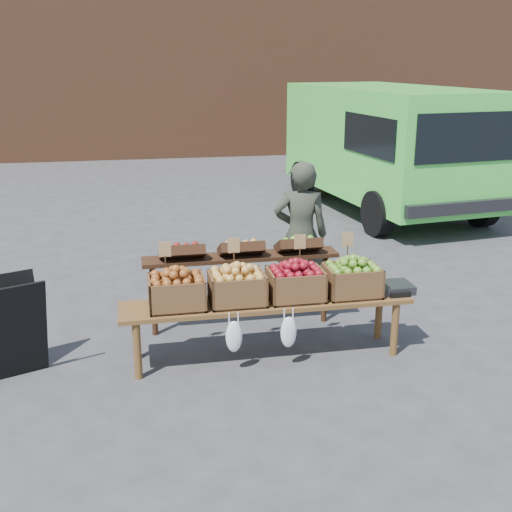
{
  "coord_description": "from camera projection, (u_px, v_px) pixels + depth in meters",
  "views": [
    {
      "loc": [
        -1.16,
        -5.14,
        2.73
      ],
      "look_at": [
        0.01,
        0.78,
        0.85
      ],
      "focal_mm": 45.0,
      "sensor_mm": 36.0,
      "label": 1
    }
  ],
  "objects": [
    {
      "name": "back_table",
      "position": [
        241.0,
        281.0,
        6.6
      ],
      "size": [
        2.1,
        0.44,
        1.04
      ],
      "primitive_type": null,
      "color": "black",
      "rests_on": "ground"
    },
    {
      "name": "weighing_scale",
      "position": [
        394.0,
        287.0,
        6.16
      ],
      "size": [
        0.34,
        0.3,
        0.08
      ],
      "primitive_type": "cube",
      "color": "black",
      "rests_on": "display_bench"
    },
    {
      "name": "delivery_van",
      "position": [
        386.0,
        150.0,
        11.61
      ],
      "size": [
        2.89,
        5.22,
        2.23
      ],
      "primitive_type": null,
      "rotation": [
        0.0,
        0.0,
        0.13
      ],
      "color": "#49D846",
      "rests_on": "ground"
    },
    {
      "name": "chalkboard_sign",
      "position": [
        9.0,
        328.0,
        5.61
      ],
      "size": [
        0.68,
        0.54,
        0.91
      ],
      "primitive_type": null,
      "rotation": [
        0.0,
        0.0,
        0.39
      ],
      "color": "black",
      "rests_on": "ground"
    },
    {
      "name": "crate_russet_pears",
      "position": [
        237.0,
        288.0,
        5.84
      ],
      "size": [
        0.5,
        0.4,
        0.28
      ],
      "primitive_type": null,
      "color": "gold",
      "rests_on": "display_bench"
    },
    {
      "name": "crate_golden_apples",
      "position": [
        177.0,
        292.0,
        5.74
      ],
      "size": [
        0.5,
        0.4,
        0.28
      ],
      "primitive_type": null,
      "color": "#AF5B28",
      "rests_on": "display_bench"
    },
    {
      "name": "crate_green_apples",
      "position": [
        352.0,
        281.0,
        6.05
      ],
      "size": [
        0.5,
        0.4,
        0.28
      ],
      "primitive_type": null,
      "color": "#437718",
      "rests_on": "display_bench"
    },
    {
      "name": "crate_red_apples",
      "position": [
        296.0,
        284.0,
        5.94
      ],
      "size": [
        0.5,
        0.4,
        0.28
      ],
      "primitive_type": null,
      "color": "maroon",
      "rests_on": "display_bench"
    },
    {
      "name": "ground",
      "position": [
        271.0,
        370.0,
        5.84
      ],
      "size": [
        80.0,
        80.0,
        0.0
      ],
      "primitive_type": "plane",
      "color": "#404043"
    },
    {
      "name": "display_bench",
      "position": [
        266.0,
        329.0,
        6.02
      ],
      "size": [
        2.7,
        0.56,
        0.57
      ],
      "primitive_type": null,
      "color": "brown",
      "rests_on": "ground"
    },
    {
      "name": "vendor",
      "position": [
        301.0,
        235.0,
        7.15
      ],
      "size": [
        0.68,
        0.52,
        1.66
      ],
      "primitive_type": "imported",
      "rotation": [
        0.0,
        0.0,
        2.92
      ],
      "color": "#32382A",
      "rests_on": "ground"
    }
  ]
}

